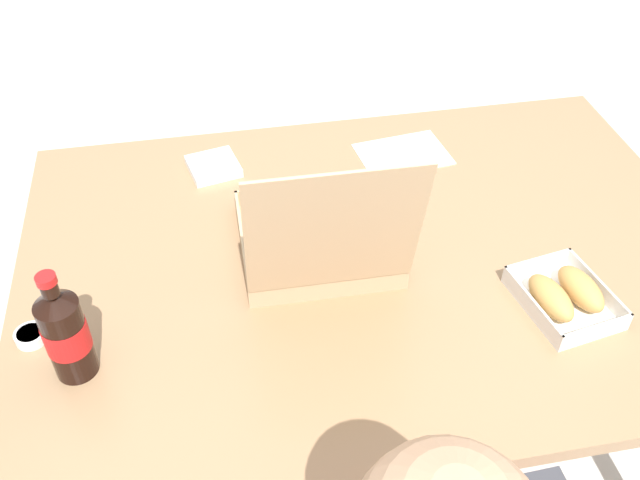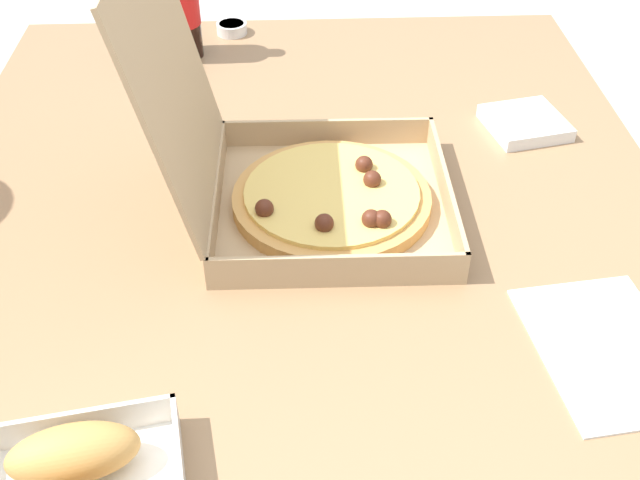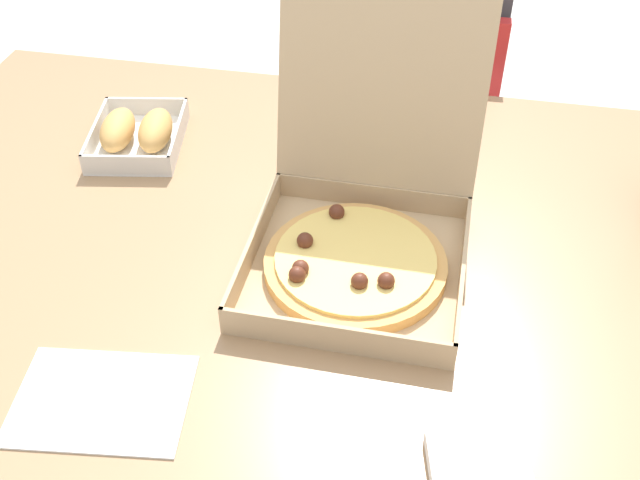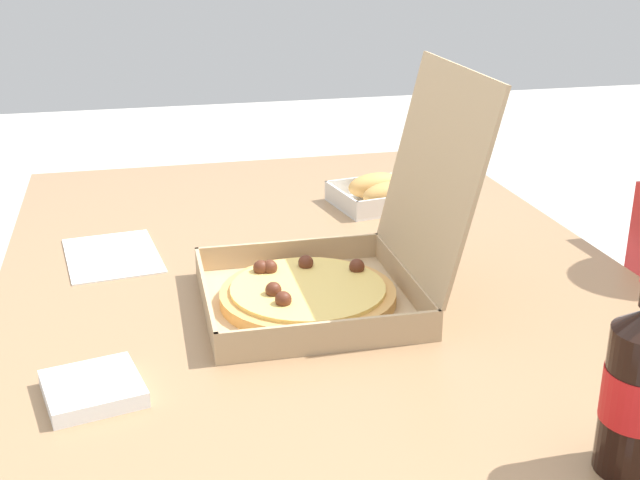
{
  "view_description": "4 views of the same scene",
  "coord_description": "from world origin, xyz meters",
  "px_view_note": "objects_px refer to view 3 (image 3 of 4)",
  "views": [
    {
      "loc": [
        0.3,
        1.02,
        1.7
      ],
      "look_at": [
        0.1,
        -0.02,
        0.76
      ],
      "focal_mm": 39.54,
      "sensor_mm": 36.0,
      "label": 1
    },
    {
      "loc": [
        -0.71,
        0.01,
        1.35
      ],
      "look_at": [
        0.02,
        -0.02,
        0.75
      ],
      "focal_mm": 43.73,
      "sensor_mm": 36.0,
      "label": 2
    },
    {
      "loc": [
        0.21,
        -0.82,
        1.48
      ],
      "look_at": [
        0.05,
        -0.0,
        0.75
      ],
      "focal_mm": 42.43,
      "sensor_mm": 36.0,
      "label": 3
    },
    {
      "loc": [
        1.18,
        -0.28,
        1.25
      ],
      "look_at": [
        0.03,
        -0.0,
        0.8
      ],
      "focal_mm": 46.0,
      "sensor_mm": 36.0,
      "label": 4
    }
  ],
  "objects_px": {
    "chair": "(410,132)",
    "paper_menu": "(102,400)",
    "pizza_box_open": "(359,231)",
    "bread_side_box": "(137,132)",
    "diner_person": "(419,42)",
    "napkin_pile": "(481,476)"
  },
  "relations": [
    {
      "from": "pizza_box_open",
      "to": "bread_side_box",
      "type": "relative_size",
      "value": 1.79
    },
    {
      "from": "paper_menu",
      "to": "napkin_pile",
      "type": "height_order",
      "value": "napkin_pile"
    },
    {
      "from": "diner_person",
      "to": "pizza_box_open",
      "type": "height_order",
      "value": "diner_person"
    },
    {
      "from": "chair",
      "to": "pizza_box_open",
      "type": "distance_m",
      "value": 0.8
    },
    {
      "from": "pizza_box_open",
      "to": "napkin_pile",
      "type": "xyz_separation_m",
      "value": [
        0.19,
        -0.34,
        -0.04
      ]
    },
    {
      "from": "chair",
      "to": "bread_side_box",
      "type": "relative_size",
      "value": 3.9
    },
    {
      "from": "bread_side_box",
      "to": "paper_menu",
      "type": "distance_m",
      "value": 0.56
    },
    {
      "from": "bread_side_box",
      "to": "paper_menu",
      "type": "height_order",
      "value": "bread_side_box"
    },
    {
      "from": "bread_side_box",
      "to": "napkin_pile",
      "type": "bearing_deg",
      "value": -42.11
    },
    {
      "from": "chair",
      "to": "napkin_pile",
      "type": "bearing_deg",
      "value": -81.09
    },
    {
      "from": "pizza_box_open",
      "to": "paper_menu",
      "type": "height_order",
      "value": "pizza_box_open"
    },
    {
      "from": "diner_person",
      "to": "paper_menu",
      "type": "distance_m",
      "value": 1.15
    },
    {
      "from": "chair",
      "to": "pizza_box_open",
      "type": "xyz_separation_m",
      "value": [
        -0.02,
        -0.74,
        0.3
      ]
    },
    {
      "from": "diner_person",
      "to": "bread_side_box",
      "type": "height_order",
      "value": "diner_person"
    },
    {
      "from": "bread_side_box",
      "to": "pizza_box_open",
      "type": "bearing_deg",
      "value": -26.89
    },
    {
      "from": "bread_side_box",
      "to": "paper_menu",
      "type": "xyz_separation_m",
      "value": [
        0.16,
        -0.53,
        -0.02
      ]
    },
    {
      "from": "diner_person",
      "to": "napkin_pile",
      "type": "relative_size",
      "value": 10.46
    },
    {
      "from": "chair",
      "to": "diner_person",
      "type": "distance_m",
      "value": 0.21
    },
    {
      "from": "chair",
      "to": "paper_menu",
      "type": "xyz_separation_m",
      "value": [
        -0.28,
        -1.06,
        0.25
      ]
    },
    {
      "from": "diner_person",
      "to": "bread_side_box",
      "type": "relative_size",
      "value": 5.4
    },
    {
      "from": "paper_menu",
      "to": "napkin_pile",
      "type": "bearing_deg",
      "value": -9.87
    },
    {
      "from": "pizza_box_open",
      "to": "diner_person",
      "type": "bearing_deg",
      "value": 88.8
    }
  ]
}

